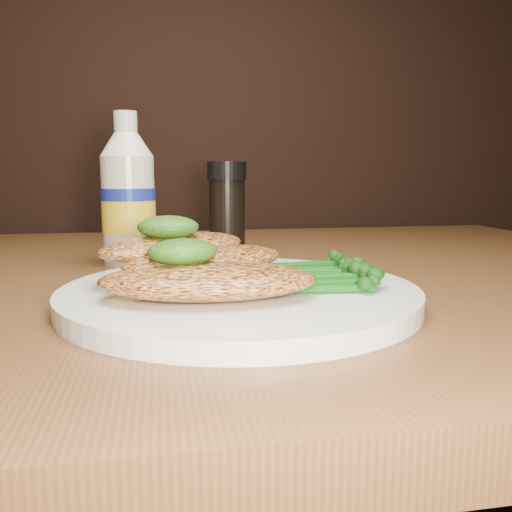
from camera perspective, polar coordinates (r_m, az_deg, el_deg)
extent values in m
cylinder|color=white|center=(0.44, -1.76, -4.18)|extent=(0.29, 0.29, 0.02)
ellipsoid|color=#C98940|center=(0.39, -5.12, -2.63)|extent=(0.17, 0.10, 0.03)
ellipsoid|color=#C98940|center=(0.44, -5.33, -0.49)|extent=(0.17, 0.14, 0.02)
ellipsoid|color=#C98940|center=(0.47, -8.71, 1.03)|extent=(0.16, 0.15, 0.02)
ellipsoid|color=black|center=(0.40, -7.92, 0.45)|extent=(0.06, 0.06, 0.02)
ellipsoid|color=black|center=(0.46, -9.42, 3.08)|extent=(0.06, 0.06, 0.02)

